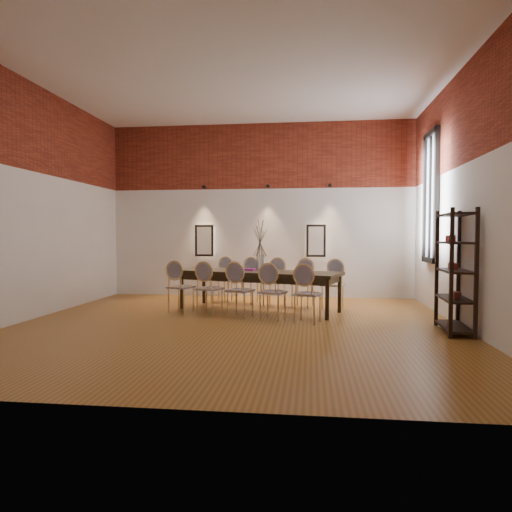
# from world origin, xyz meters

# --- Properties ---
(floor) EXTENTS (7.00, 7.00, 0.02)m
(floor) POSITION_xyz_m (0.00, 0.00, -0.01)
(floor) COLOR #9A6225
(floor) RESTS_ON ground
(ceiling) EXTENTS (7.00, 7.00, 0.02)m
(ceiling) POSITION_xyz_m (0.00, 0.00, 4.01)
(ceiling) COLOR silver
(ceiling) RESTS_ON ground
(wall_back) EXTENTS (7.00, 0.10, 4.00)m
(wall_back) POSITION_xyz_m (0.00, 3.55, 2.00)
(wall_back) COLOR silver
(wall_back) RESTS_ON ground
(wall_front) EXTENTS (7.00, 0.10, 4.00)m
(wall_front) POSITION_xyz_m (0.00, -3.55, 2.00)
(wall_front) COLOR silver
(wall_front) RESTS_ON ground
(wall_left) EXTENTS (0.10, 7.00, 4.00)m
(wall_left) POSITION_xyz_m (-3.55, 0.00, 2.00)
(wall_left) COLOR silver
(wall_left) RESTS_ON ground
(wall_right) EXTENTS (0.10, 7.00, 4.00)m
(wall_right) POSITION_xyz_m (3.55, 0.00, 2.00)
(wall_right) COLOR silver
(wall_right) RESTS_ON ground
(brick_band_back) EXTENTS (7.00, 0.02, 1.50)m
(brick_band_back) POSITION_xyz_m (0.00, 3.48, 3.25)
(brick_band_back) COLOR maroon
(brick_band_back) RESTS_ON ground
(brick_band_front) EXTENTS (7.00, 0.02, 1.50)m
(brick_band_front) POSITION_xyz_m (0.00, -3.48, 3.25)
(brick_band_front) COLOR maroon
(brick_band_front) RESTS_ON ground
(brick_band_left) EXTENTS (0.02, 7.00, 1.50)m
(brick_band_left) POSITION_xyz_m (-3.48, 0.00, 3.25)
(brick_band_left) COLOR maroon
(brick_band_left) RESTS_ON ground
(brick_band_right) EXTENTS (0.02, 7.00, 1.50)m
(brick_band_right) POSITION_xyz_m (3.48, 0.00, 3.25)
(brick_band_right) COLOR maroon
(brick_band_right) RESTS_ON ground
(niche_left) EXTENTS (0.36, 0.06, 0.66)m
(niche_left) POSITION_xyz_m (-1.30, 3.45, 1.30)
(niche_left) COLOR #FFEAC6
(niche_left) RESTS_ON wall_back
(niche_right) EXTENTS (0.36, 0.06, 0.66)m
(niche_right) POSITION_xyz_m (1.30, 3.45, 1.30)
(niche_right) COLOR #FFEAC6
(niche_right) RESTS_ON wall_back
(spot_fixture_left) EXTENTS (0.08, 0.10, 0.08)m
(spot_fixture_left) POSITION_xyz_m (-1.30, 3.42, 2.55)
(spot_fixture_left) COLOR black
(spot_fixture_left) RESTS_ON wall_back
(spot_fixture_mid) EXTENTS (0.08, 0.10, 0.08)m
(spot_fixture_mid) POSITION_xyz_m (0.20, 3.42, 2.55)
(spot_fixture_mid) COLOR black
(spot_fixture_mid) RESTS_ON wall_back
(spot_fixture_right) EXTENTS (0.08, 0.10, 0.08)m
(spot_fixture_right) POSITION_xyz_m (1.60, 3.42, 2.55)
(spot_fixture_right) COLOR black
(spot_fixture_right) RESTS_ON wall_back
(window_glass) EXTENTS (0.02, 0.78, 2.38)m
(window_glass) POSITION_xyz_m (3.46, 2.00, 2.15)
(window_glass) COLOR silver
(window_glass) RESTS_ON wall_right
(window_frame) EXTENTS (0.08, 0.90, 2.50)m
(window_frame) POSITION_xyz_m (3.44, 2.00, 2.15)
(window_frame) COLOR black
(window_frame) RESTS_ON wall_right
(window_mullion) EXTENTS (0.06, 0.06, 2.40)m
(window_mullion) POSITION_xyz_m (3.44, 2.00, 2.15)
(window_mullion) COLOR black
(window_mullion) RESTS_ON wall_right
(dining_table) EXTENTS (3.21, 1.87, 0.75)m
(dining_table) POSITION_xyz_m (0.21, 1.46, 0.38)
(dining_table) COLOR #312210
(dining_table) RESTS_ON floor
(chair_near_a) EXTENTS (0.55, 0.55, 0.94)m
(chair_near_a) POSITION_xyz_m (-1.19, 1.10, 0.47)
(chair_near_a) COLOR tan
(chair_near_a) RESTS_ON floor
(chair_near_b) EXTENTS (0.55, 0.55, 0.94)m
(chair_near_b) POSITION_xyz_m (-0.61, 0.92, 0.47)
(chair_near_b) COLOR tan
(chair_near_b) RESTS_ON floor
(chair_near_c) EXTENTS (0.55, 0.55, 0.94)m
(chair_near_c) POSITION_xyz_m (-0.03, 0.73, 0.47)
(chair_near_c) COLOR tan
(chair_near_c) RESTS_ON floor
(chair_near_d) EXTENTS (0.55, 0.55, 0.94)m
(chair_near_d) POSITION_xyz_m (0.55, 0.54, 0.47)
(chair_near_d) COLOR tan
(chair_near_d) RESTS_ON floor
(chair_near_e) EXTENTS (0.55, 0.55, 0.94)m
(chair_near_e) POSITION_xyz_m (1.14, 0.36, 0.47)
(chair_near_e) COLOR tan
(chair_near_e) RESTS_ON floor
(chair_far_a) EXTENTS (0.55, 0.55, 0.94)m
(chair_far_a) POSITION_xyz_m (-0.72, 2.57, 0.47)
(chair_far_a) COLOR tan
(chair_far_a) RESTS_ON floor
(chair_far_b) EXTENTS (0.55, 0.55, 0.94)m
(chair_far_b) POSITION_xyz_m (-0.14, 2.38, 0.47)
(chair_far_b) COLOR tan
(chair_far_b) RESTS_ON floor
(chair_far_c) EXTENTS (0.55, 0.55, 0.94)m
(chair_far_c) POSITION_xyz_m (0.44, 2.20, 0.47)
(chair_far_c) COLOR tan
(chair_far_c) RESTS_ON floor
(chair_far_d) EXTENTS (0.55, 0.55, 0.94)m
(chair_far_d) POSITION_xyz_m (1.02, 2.01, 0.47)
(chair_far_d) COLOR tan
(chair_far_d) RESTS_ON floor
(chair_far_e) EXTENTS (0.55, 0.55, 0.94)m
(chair_far_e) POSITION_xyz_m (1.61, 1.82, 0.47)
(chair_far_e) COLOR tan
(chair_far_e) RESTS_ON floor
(vase) EXTENTS (0.14, 0.14, 0.30)m
(vase) POSITION_xyz_m (0.24, 1.45, 0.90)
(vase) COLOR silver
(vase) RESTS_ON dining_table
(dried_branches) EXTENTS (0.50, 0.50, 0.70)m
(dried_branches) POSITION_xyz_m (0.24, 1.45, 1.35)
(dried_branches) COLOR brown
(dried_branches) RESTS_ON vase
(bowl) EXTENTS (0.24, 0.24, 0.18)m
(bowl) POSITION_xyz_m (-0.26, 1.56, 0.84)
(bowl) COLOR #5A2921
(bowl) RESTS_ON dining_table
(book) EXTENTS (0.30, 0.25, 0.03)m
(book) POSITION_xyz_m (-0.00, 1.61, 0.77)
(book) COLOR #8B1177
(book) RESTS_ON dining_table
(shelving_rack) EXTENTS (0.44, 1.02, 1.80)m
(shelving_rack) POSITION_xyz_m (3.28, -0.10, 0.90)
(shelving_rack) COLOR black
(shelving_rack) RESTS_ON floor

